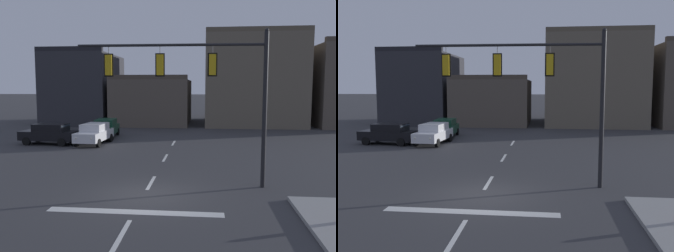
# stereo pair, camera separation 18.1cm
# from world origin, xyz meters

# --- Properties ---
(ground_plane) EXTENTS (400.00, 400.00, 0.00)m
(ground_plane) POSITION_xyz_m (0.00, 0.00, 0.00)
(ground_plane) COLOR #353538
(stop_bar_paint) EXTENTS (6.40, 0.50, 0.01)m
(stop_bar_paint) POSITION_xyz_m (0.00, -2.00, 0.00)
(stop_bar_paint) COLOR silver
(stop_bar_paint) RESTS_ON ground
(lane_centreline) EXTENTS (0.16, 26.40, 0.01)m
(lane_centreline) POSITION_xyz_m (0.00, 2.00, 0.00)
(lane_centreline) COLOR silver
(lane_centreline) RESTS_ON ground
(signal_mast_near_side) EXTENTS (8.38, 0.47, 6.97)m
(signal_mast_near_side) POSITION_xyz_m (2.38, 1.72, 4.81)
(signal_mast_near_side) COLOR black
(signal_mast_near_side) RESTS_ON ground
(car_lot_nearside) EXTENTS (2.17, 4.56, 1.61)m
(car_lot_nearside) POSITION_xyz_m (-6.31, 16.76, 0.86)
(car_lot_nearside) COLOR #143D28
(car_lot_nearside) RESTS_ON ground
(car_lot_middle) EXTENTS (4.56, 2.19, 1.61)m
(car_lot_middle) POSITION_xyz_m (-9.57, 12.47, 0.86)
(car_lot_middle) COLOR black
(car_lot_middle) RESTS_ON ground
(car_lot_farside) EXTENTS (2.11, 4.53, 1.61)m
(car_lot_farside) POSITION_xyz_m (-6.14, 12.96, 0.86)
(car_lot_farside) COLOR silver
(car_lot_farside) RESTS_ON ground
(building_row) EXTENTS (38.37, 13.99, 10.67)m
(building_row) POSITION_xyz_m (5.02, 30.48, 4.41)
(building_row) COLOR #2D2D33
(building_row) RESTS_ON ground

